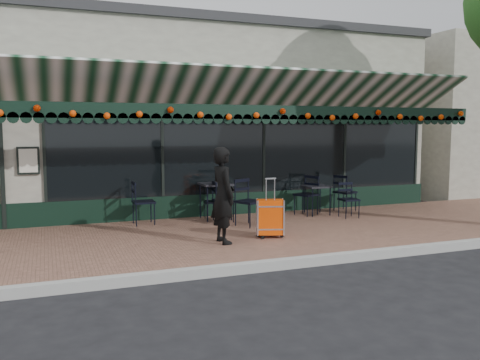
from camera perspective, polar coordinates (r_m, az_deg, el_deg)
name	(u,v)px	position (r m, az deg, el deg)	size (l,w,h in m)	color
ground	(283,267)	(8.00, 4.81, -9.72)	(80.00, 80.00, 0.00)	black
sidewalk	(237,237)	(9.76, -0.31, -6.37)	(18.00, 4.00, 0.15)	brown
curb	(285,264)	(7.91, 5.07, -9.34)	(18.00, 0.16, 0.15)	#9E9E99
restaurant_building	(168,123)	(15.15, -8.14, 6.31)	(12.00, 9.60, 4.50)	gray
woman	(223,195)	(8.78, -1.90, -1.71)	(0.61, 0.40, 1.67)	black
suitcase	(270,218)	(9.30, 3.41, -4.25)	(0.53, 0.40, 1.08)	#EA4507
cafe_table_a	(317,189)	(11.80, 8.59, -0.96)	(0.55, 0.55, 0.67)	black
cafe_table_b	(215,187)	(11.09, -2.77, -0.75)	(0.65, 0.65, 0.80)	black
chair_a_left	(306,195)	(11.76, 7.44, -1.69)	(0.46, 0.46, 0.91)	black
chair_a_right	(345,193)	(12.46, 11.72, -1.39)	(0.45, 0.45, 0.89)	black
chair_a_front	(349,200)	(11.56, 12.14, -2.21)	(0.40, 0.40, 0.79)	black
chair_b_left	(213,202)	(11.08, -3.04, -2.49)	(0.38, 0.38, 0.77)	black
chair_b_right	(223,201)	(10.85, -1.90, -2.37)	(0.44, 0.44, 0.88)	black
chair_b_front	(249,202)	(10.36, 1.05, -2.50)	(0.49, 0.49, 0.97)	black
chair_solo	(144,202)	(10.71, -10.77, -2.49)	(0.46, 0.46, 0.91)	black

